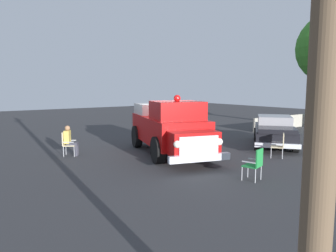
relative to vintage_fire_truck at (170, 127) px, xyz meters
name	(u,v)px	position (x,y,z in m)	size (l,w,h in m)	color
ground_plane	(167,151)	(0.23, 0.56, -1.20)	(60.00, 60.00, 0.00)	#333335
vintage_fire_truck	(170,127)	(0.00, 0.00, 0.00)	(3.86, 6.32, 2.59)	black
classic_hot_rod	(274,131)	(5.29, -1.48, -0.45)	(4.53, 4.21, 1.46)	black
lawn_chair_near_truck	(67,142)	(-3.77, 2.21, -0.61)	(0.68, 0.67, 1.02)	#B7BABF
lawn_chair_by_car	(280,144)	(3.22, -3.27, -0.61)	(0.68, 0.69, 1.02)	#B7BABF
lawn_chair_spare	(256,162)	(-0.16, -4.79, -0.61)	(0.62, 0.62, 1.02)	#B7BABF
spectator_seated	(70,139)	(-3.66, 2.14, -0.50)	(0.65, 0.59, 1.29)	#383842
oak_tree_left	(333,49)	(13.59, 0.26, 4.22)	(4.71, 4.71, 7.83)	brown
traffic_cone	(213,131)	(4.92, 2.49, -0.89)	(0.40, 0.40, 0.64)	orange
background_fence	(301,120)	(13.38, 2.16, -0.75)	(10.44, 0.12, 0.90)	#A8A393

